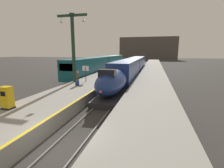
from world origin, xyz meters
The scene contains 16 objects.
ground_plane centered at (0.00, 0.00, 0.00)m, with size 260.00×260.00×0.00m, color #33302D.
platform_left centered at (-4.05, 24.75, 0.53)m, with size 4.80×110.00×1.05m, color gray.
platform_right centered at (4.05, 24.75, 0.53)m, with size 4.80×110.00×1.05m, color gray.
platform_left_safety_stripe centered at (-1.77, 24.75, 1.05)m, with size 0.20×107.80×0.01m, color yellow.
rail_main_left centered at (-0.75, 27.50, 0.06)m, with size 0.08×110.00×0.12m, color slate.
rail_main_right centered at (0.75, 27.50, 0.06)m, with size 0.08×110.00×0.12m, color slate.
rail_secondary_left centered at (-8.85, 27.50, 0.06)m, with size 0.08×110.00×0.12m, color slate.
rail_secondary_right centered at (-7.35, 27.50, 0.06)m, with size 0.08×110.00×0.12m, color slate.
highspeed_train_main centered at (0.00, 25.22, 1.92)m, with size 2.92×39.19×3.60m.
regional_train_adjacent centered at (-8.10, 33.07, 2.13)m, with size 2.85×36.60×3.80m.
station_column_mid centered at (-5.90, 13.14, 6.28)m, with size 4.00×0.68×8.63m.
passenger_near_edge centered at (-4.50, 11.26, 2.04)m, with size 0.41×0.46×1.69m.
rolling_suitcase centered at (-4.40, 10.80, 1.35)m, with size 0.40×0.22×0.98m.
ticket_machine_yellow centered at (-5.55, 2.23, 1.79)m, with size 0.76×0.62×1.60m.
departure_info_board centered at (-4.44, 13.47, 2.56)m, with size 0.90×0.10×2.12m.
terminus_back_wall centered at (0.00, 102.00, 7.00)m, with size 36.00×2.00×14.00m, color #4C4742.
Camera 1 is at (4.28, -6.74, 5.02)m, focal length 26.53 mm.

